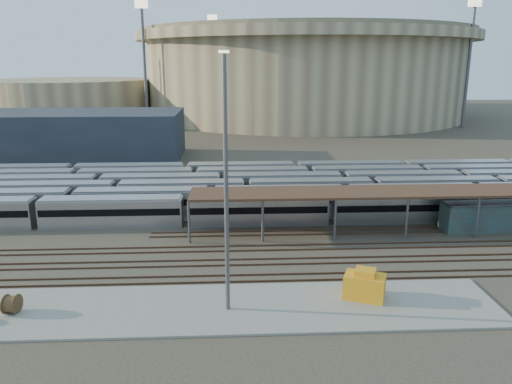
{
  "coord_description": "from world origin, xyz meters",
  "views": [
    {
      "loc": [
        -2.99,
        -53.98,
        20.79
      ],
      "look_at": [
        0.34,
        12.0,
        3.21
      ],
      "focal_mm": 35.0,
      "sensor_mm": 36.0,
      "label": 1
    }
  ],
  "objects": [
    {
      "name": "ground",
      "position": [
        0.0,
        0.0,
        0.0
      ],
      "size": [
        420.0,
        420.0,
        0.0
      ],
      "primitive_type": "plane",
      "color": "#383026",
      "rests_on": "ground"
    },
    {
      "name": "inspection_shed",
      "position": [
        22.0,
        4.0,
        4.98
      ],
      "size": [
        60.3,
        6.0,
        5.3
      ],
      "color": "#545358",
      "rests_on": "ground"
    },
    {
      "name": "floodlight_2",
      "position": [
        70.0,
        100.0,
        20.65
      ],
      "size": [
        4.0,
        1.0,
        38.4
      ],
      "color": "#545358",
      "rests_on": "ground"
    },
    {
      "name": "floodlight_3",
      "position": [
        -10.0,
        160.0,
        20.65
      ],
      "size": [
        4.0,
        1.0,
        38.4
      ],
      "color": "#545358",
      "rests_on": "ground"
    },
    {
      "name": "cable_reel_east",
      "position": [
        -21.5,
        -15.14,
        1.03
      ],
      "size": [
        1.17,
        1.78,
        1.66
      ],
      "primitive_type": "cylinder",
      "rotation": [
        0.0,
        1.57,
        -0.16
      ],
      "color": "brown",
      "rests_on": "apron"
    },
    {
      "name": "service_building",
      "position": [
        -35.0,
        55.0,
        5.0
      ],
      "size": [
        42.0,
        20.0,
        10.0
      ],
      "primitive_type": "cube",
      "color": "#1E232D",
      "rests_on": "ground"
    },
    {
      "name": "empty_tracks",
      "position": [
        0.0,
        -5.0,
        0.09
      ],
      "size": [
        170.0,
        9.62,
        0.18
      ],
      "color": "#4C3323",
      "rests_on": "ground"
    },
    {
      "name": "stadium",
      "position": [
        25.0,
        140.0,
        16.47
      ],
      "size": [
        124.0,
        124.0,
        32.5
      ],
      "color": "tan",
      "rests_on": "ground"
    },
    {
      "name": "yellow_equipment",
      "position": [
        8.69,
        -13.91,
        1.3
      ],
      "size": [
        4.08,
        3.37,
        2.19
      ],
      "primitive_type": "cube",
      "rotation": [
        0.0,
        0.0,
        -0.4
      ],
      "color": "orange",
      "rests_on": "apron"
    },
    {
      "name": "subway_trains",
      "position": [
        2.75,
        18.5,
        1.8
      ],
      "size": [
        127.68,
        23.9,
        3.6
      ],
      "color": "silver",
      "rests_on": "ground"
    },
    {
      "name": "teal_boxcar",
      "position": [
        30.65,
        4.0,
        1.73
      ],
      "size": [
        14.9,
        3.52,
        3.45
      ],
      "primitive_type": "cube",
      "rotation": [
        0.0,
        0.0,
        0.05
      ],
      "color": "#224D55",
      "rests_on": "ground"
    },
    {
      "name": "floodlight_0",
      "position": [
        -30.0,
        110.0,
        20.65
      ],
      "size": [
        4.0,
        1.0,
        38.4
      ],
      "color": "#545358",
      "rests_on": "ground"
    },
    {
      "name": "secondary_arena",
      "position": [
        -60.0,
        130.0,
        7.0
      ],
      "size": [
        56.0,
        56.0,
        14.0
      ],
      "primitive_type": "cylinder",
      "color": "tan",
      "rests_on": "ground"
    },
    {
      "name": "yard_light_pole",
      "position": [
        -3.44,
        -15.31,
        10.92
      ],
      "size": [
        0.8,
        0.36,
        21.26
      ],
      "color": "#545358",
      "rests_on": "apron"
    },
    {
      "name": "apron",
      "position": [
        -5.0,
        -15.0,
        0.1
      ],
      "size": [
        50.0,
        9.0,
        0.2
      ],
      "primitive_type": "cube",
      "color": "gray",
      "rests_on": "ground"
    }
  ]
}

